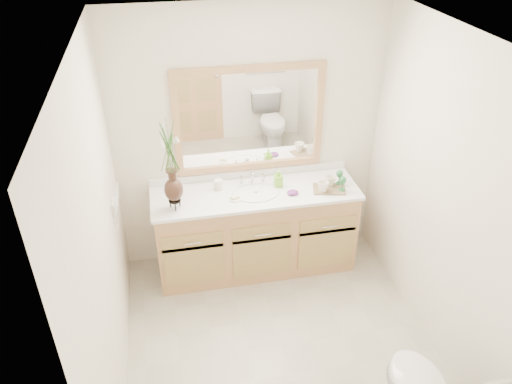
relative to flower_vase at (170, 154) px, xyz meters
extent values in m
plane|color=#BEB9A2|center=(0.71, -0.90, -1.34)|extent=(2.60, 2.60, 0.00)
cube|color=white|center=(0.71, -0.90, 1.06)|extent=(2.40, 2.60, 0.02)
cube|color=white|center=(0.71, 0.40, -0.14)|extent=(2.40, 0.02, 2.40)
cube|color=white|center=(-0.49, -0.90, -0.14)|extent=(0.02, 2.60, 2.40)
cube|color=white|center=(1.91, -0.90, -0.14)|extent=(0.02, 2.60, 2.40)
cube|color=tan|center=(0.71, 0.12, -0.94)|extent=(1.80, 0.55, 0.80)
cube|color=white|center=(0.71, 0.12, -0.53)|extent=(1.84, 0.57, 0.03)
ellipsoid|color=white|center=(0.71, 0.10, -0.57)|extent=(0.38, 0.30, 0.12)
cylinder|color=silver|center=(0.71, 0.28, -0.46)|extent=(0.02, 0.02, 0.11)
cylinder|color=silver|center=(0.61, 0.28, -0.47)|extent=(0.02, 0.02, 0.08)
cylinder|color=silver|center=(0.81, 0.28, -0.47)|extent=(0.02, 0.02, 0.08)
cube|color=white|center=(0.71, 0.38, 0.06)|extent=(1.20, 0.01, 0.85)
cube|color=tan|center=(0.71, 0.38, 0.52)|extent=(1.32, 0.04, 0.06)
cube|color=tan|center=(0.71, 0.38, -0.39)|extent=(1.32, 0.04, 0.06)
cube|color=tan|center=(0.08, 0.38, 0.06)|extent=(0.06, 0.04, 0.85)
cube|color=tan|center=(1.34, 0.38, 0.06)|extent=(0.06, 0.04, 0.85)
cube|color=white|center=(-0.48, -0.13, -0.36)|extent=(0.02, 0.12, 0.12)
cylinder|color=black|center=(0.00, 0.00, -0.44)|extent=(0.10, 0.10, 0.01)
ellipsoid|color=black|center=(0.00, 0.00, -0.33)|extent=(0.16, 0.16, 0.20)
cylinder|color=black|center=(0.00, 0.00, -0.20)|extent=(0.06, 0.06, 0.09)
cylinder|color=#4C7A33|center=(0.00, 0.00, 0.03)|extent=(0.06, 0.06, 0.37)
cylinder|color=#EEE8CF|center=(0.40, 0.23, -0.47)|extent=(0.07, 0.07, 0.09)
cylinder|color=#EEE8CF|center=(0.51, 0.03, -0.51)|extent=(0.11, 0.11, 0.01)
cube|color=beige|center=(0.51, 0.03, -0.49)|extent=(0.08, 0.06, 0.02)
imported|color=#7ACC30|center=(0.93, 0.18, -0.44)|extent=(0.07, 0.07, 0.15)
ellipsoid|color=#642570|center=(1.02, 0.01, -0.49)|extent=(0.13, 0.11, 0.04)
cube|color=brown|center=(1.36, 0.02, -0.51)|extent=(0.32, 0.25, 0.01)
imported|color=#EEE8CF|center=(1.29, -0.01, -0.45)|extent=(0.11, 0.11, 0.10)
imported|color=#EEE8CF|center=(1.38, 0.07, -0.45)|extent=(0.12, 0.12, 0.10)
cylinder|color=#25713A|center=(1.46, -0.03, -0.50)|extent=(0.06, 0.06, 0.01)
cylinder|color=#25713A|center=(1.46, -0.03, -0.45)|extent=(0.01, 0.01, 0.09)
ellipsoid|color=#25713A|center=(1.46, -0.03, -0.40)|extent=(0.06, 0.06, 0.07)
cylinder|color=#25713A|center=(1.47, 0.09, -0.50)|extent=(0.06, 0.06, 0.01)
cylinder|color=#25713A|center=(1.47, 0.09, -0.45)|extent=(0.01, 0.01, 0.09)
ellipsoid|color=#25713A|center=(1.47, 0.09, -0.40)|extent=(0.06, 0.06, 0.07)
camera|label=1|loc=(-0.03, -3.55, 1.82)|focal=35.00mm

